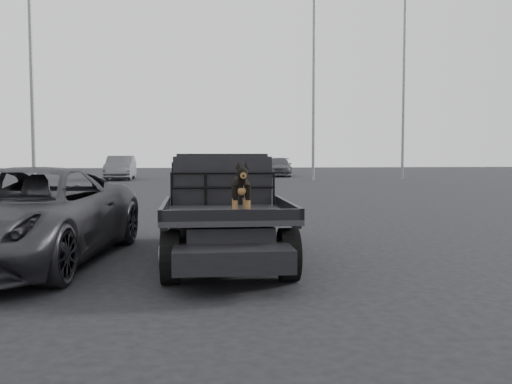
{
  "coord_description": "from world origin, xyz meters",
  "views": [
    {
      "loc": [
        -0.3,
        -7.93,
        1.83
      ],
      "look_at": [
        0.49,
        -0.51,
        1.31
      ],
      "focal_mm": 40.0,
      "sensor_mm": 36.0,
      "label": 1
    }
  ],
  "objects": [
    {
      "name": "parked_suv",
      "position": [
        -3.08,
        1.67,
        0.79
      ],
      "size": [
        3.36,
        5.99,
        1.58
      ],
      "primitive_type": "imported",
      "rotation": [
        0.0,
        0.0,
        -0.14
      ],
      "color": "#2C2B30",
      "rests_on": "ground"
    },
    {
      "name": "headache_rack",
      "position": [
        0.18,
        1.87,
        1.2
      ],
      "size": [
        1.8,
        0.08,
        0.55
      ],
      "primitive_type": null,
      "color": "black",
      "rests_on": "flatbed_ute"
    },
    {
      "name": "floodlight_far",
      "position": [
        13.52,
        28.94,
        8.0
      ],
      "size": [
        1.08,
        0.28,
        14.79
      ],
      "color": "slate",
      "rests_on": "ground"
    },
    {
      "name": "dog",
      "position": [
        0.36,
        0.27,
        1.29
      ],
      "size": [
        0.32,
        0.6,
        0.74
      ],
      "primitive_type": null,
      "color": "black",
      "rests_on": "flatbed_ute"
    },
    {
      "name": "ground",
      "position": [
        0.0,
        0.0,
        0.0
      ],
      "size": [
        120.0,
        120.0,
        0.0
      ],
      "primitive_type": "plane",
      "color": "black",
      "rests_on": "ground"
    },
    {
      "name": "floodlight_mid",
      "position": [
        7.21,
        27.83,
        7.8
      ],
      "size": [
        1.08,
        0.28,
        14.4
      ],
      "color": "slate",
      "rests_on": "ground"
    },
    {
      "name": "distant_car_a",
      "position": [
        -5.25,
        30.95,
        0.8
      ],
      "size": [
        1.77,
        4.87,
        1.59
      ],
      "primitive_type": "imported",
      "rotation": [
        0.0,
        0.0,
        0.02
      ],
      "color": "#4F4F54",
      "rests_on": "ground"
    },
    {
      "name": "distant_car_b",
      "position": [
        6.07,
        35.16,
        0.7
      ],
      "size": [
        2.66,
        5.08,
        1.4
      ],
      "primitive_type": "imported",
      "rotation": [
        0.0,
        0.0,
        -0.15
      ],
      "color": "#434347",
      "rests_on": "ground"
    },
    {
      "name": "floodlight_near",
      "position": [
        -8.08,
        20.74,
        8.53
      ],
      "size": [
        1.08,
        0.28,
        15.84
      ],
      "color": "slate",
      "rests_on": "ground"
    },
    {
      "name": "ute_cab",
      "position": [
        0.18,
        2.62,
        1.36
      ],
      "size": [
        1.72,
        1.3,
        0.88
      ],
      "primitive_type": null,
      "color": "black",
      "rests_on": "flatbed_ute"
    },
    {
      "name": "flatbed_ute",
      "position": [
        0.18,
        1.67,
        0.46
      ],
      "size": [
        2.0,
        5.4,
        0.92
      ],
      "primitive_type": null,
      "color": "black",
      "rests_on": "ground"
    }
  ]
}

